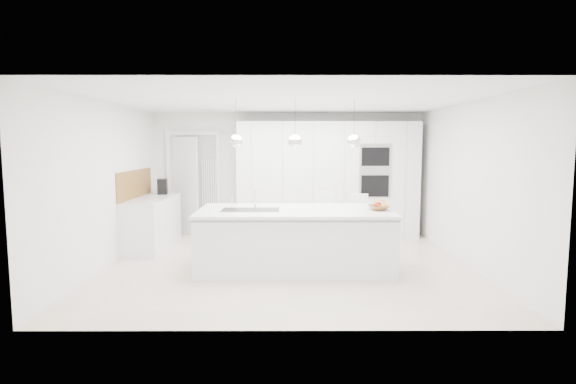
{
  "coord_description": "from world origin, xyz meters",
  "views": [
    {
      "loc": [
        -0.02,
        -6.81,
        1.85
      ],
      "look_at": [
        0.0,
        0.3,
        1.1
      ],
      "focal_mm": 28.0,
      "sensor_mm": 36.0,
      "label": 1
    }
  ],
  "objects_px": {
    "bar_stool_left": "(327,224)",
    "bar_stool_right": "(359,225)",
    "espresso_machine": "(163,186)",
    "island_base": "(295,241)",
    "fruit_bowl": "(379,208)"
  },
  "relations": [
    {
      "from": "fruit_bowl",
      "to": "bar_stool_right",
      "type": "xyz_separation_m",
      "value": [
        -0.12,
        0.97,
        -0.43
      ]
    },
    {
      "from": "bar_stool_left",
      "to": "island_base",
      "type": "bearing_deg",
      "value": -105.89
    },
    {
      "from": "island_base",
      "to": "espresso_machine",
      "type": "height_order",
      "value": "espresso_machine"
    },
    {
      "from": "bar_stool_left",
      "to": "bar_stool_right",
      "type": "distance_m",
      "value": 0.55
    },
    {
      "from": "fruit_bowl",
      "to": "espresso_machine",
      "type": "relative_size",
      "value": 1.03
    },
    {
      "from": "island_base",
      "to": "fruit_bowl",
      "type": "bearing_deg",
      "value": -1.8
    },
    {
      "from": "bar_stool_left",
      "to": "bar_stool_right",
      "type": "bearing_deg",
      "value": 12.8
    },
    {
      "from": "island_base",
      "to": "fruit_bowl",
      "type": "distance_m",
      "value": 1.32
    },
    {
      "from": "espresso_machine",
      "to": "bar_stool_left",
      "type": "bearing_deg",
      "value": -31.43
    },
    {
      "from": "fruit_bowl",
      "to": "bar_stool_left",
      "type": "xyz_separation_m",
      "value": [
        -0.66,
        0.99,
        -0.41
      ]
    },
    {
      "from": "espresso_machine",
      "to": "bar_stool_right",
      "type": "bearing_deg",
      "value": -28.69
    },
    {
      "from": "island_base",
      "to": "bar_stool_left",
      "type": "xyz_separation_m",
      "value": [
        0.56,
        0.95,
        0.09
      ]
    },
    {
      "from": "bar_stool_right",
      "to": "bar_stool_left",
      "type": "bearing_deg",
      "value": -173.74
    },
    {
      "from": "island_base",
      "to": "espresso_machine",
      "type": "xyz_separation_m",
      "value": [
        -2.53,
        2.15,
        0.62
      ]
    },
    {
      "from": "espresso_machine",
      "to": "fruit_bowl",
      "type": "bearing_deg",
      "value": -40.44
    }
  ]
}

